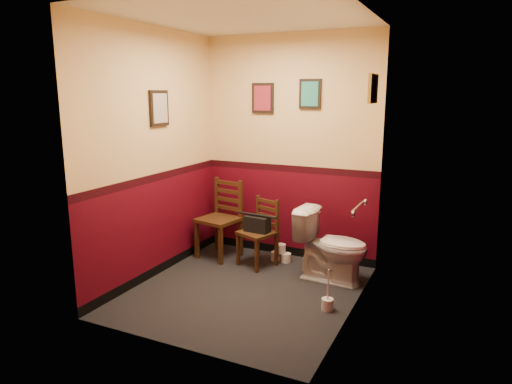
# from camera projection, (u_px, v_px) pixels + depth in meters

# --- Properties ---
(floor) EXTENTS (2.20, 2.40, 0.00)m
(floor) POSITION_uv_depth(u_px,v_px,m) (246.00, 291.00, 4.74)
(floor) COLOR black
(floor) RESTS_ON ground
(ceiling) EXTENTS (2.20, 2.40, 0.00)m
(ceiling) POSITION_uv_depth(u_px,v_px,m) (244.00, 16.00, 4.17)
(ceiling) COLOR silver
(ceiling) RESTS_ON ground
(wall_back) EXTENTS (2.20, 0.00, 2.70)m
(wall_back) POSITION_uv_depth(u_px,v_px,m) (290.00, 149.00, 5.51)
(wall_back) COLOR #490612
(wall_back) RESTS_ON ground
(wall_front) EXTENTS (2.20, 0.00, 2.70)m
(wall_front) POSITION_uv_depth(u_px,v_px,m) (173.00, 183.00, 3.39)
(wall_front) COLOR #490612
(wall_front) RESTS_ON ground
(wall_left) EXTENTS (0.00, 2.40, 2.70)m
(wall_left) POSITION_uv_depth(u_px,v_px,m) (154.00, 156.00, 4.91)
(wall_left) COLOR #490612
(wall_left) RESTS_ON ground
(wall_right) EXTENTS (0.00, 2.40, 2.70)m
(wall_right) POSITION_uv_depth(u_px,v_px,m) (357.00, 170.00, 3.99)
(wall_right) COLOR #490612
(wall_right) RESTS_ON ground
(grab_bar) EXTENTS (0.05, 0.56, 0.06)m
(grab_bar) POSITION_uv_depth(u_px,v_px,m) (358.00, 207.00, 4.31)
(grab_bar) COLOR silver
(grab_bar) RESTS_ON wall_right
(framed_print_back_a) EXTENTS (0.28, 0.04, 0.36)m
(framed_print_back_a) POSITION_uv_depth(u_px,v_px,m) (263.00, 98.00, 5.51)
(framed_print_back_a) COLOR black
(framed_print_back_a) RESTS_ON wall_back
(framed_print_back_b) EXTENTS (0.26, 0.04, 0.34)m
(framed_print_back_b) POSITION_uv_depth(u_px,v_px,m) (310.00, 94.00, 5.25)
(framed_print_back_b) COLOR black
(framed_print_back_b) RESTS_ON wall_back
(framed_print_left) EXTENTS (0.04, 0.30, 0.38)m
(framed_print_left) POSITION_uv_depth(u_px,v_px,m) (159.00, 108.00, 4.89)
(framed_print_left) COLOR black
(framed_print_left) RESTS_ON wall_left
(framed_print_right) EXTENTS (0.04, 0.34, 0.28)m
(framed_print_right) POSITION_uv_depth(u_px,v_px,m) (373.00, 89.00, 4.38)
(framed_print_right) COLOR olive
(framed_print_right) RESTS_ON wall_right
(toilet) EXTENTS (0.82, 0.49, 0.77)m
(toilet) POSITION_uv_depth(u_px,v_px,m) (332.00, 246.00, 4.93)
(toilet) COLOR white
(toilet) RESTS_ON floor
(toilet_brush) EXTENTS (0.11, 0.11, 0.41)m
(toilet_brush) POSITION_uv_depth(u_px,v_px,m) (327.00, 304.00, 4.30)
(toilet_brush) COLOR silver
(toilet_brush) RESTS_ON floor
(chair_left) EXTENTS (0.52, 0.52, 0.96)m
(chair_left) POSITION_uv_depth(u_px,v_px,m) (221.00, 219.00, 5.66)
(chair_left) COLOR #402713
(chair_left) RESTS_ON floor
(chair_right) EXTENTS (0.48, 0.48, 0.80)m
(chair_right) POSITION_uv_depth(u_px,v_px,m) (259.00, 232.00, 5.38)
(chair_right) COLOR #402713
(chair_right) RESTS_ON floor
(handbag) EXTENTS (0.31, 0.17, 0.21)m
(handbag) POSITION_uv_depth(u_px,v_px,m) (257.00, 224.00, 5.33)
(handbag) COLOR black
(handbag) RESTS_ON chair_right
(tp_stack) EXTENTS (0.25, 0.13, 0.22)m
(tp_stack) POSITION_uv_depth(u_px,v_px,m) (281.00, 254.00, 5.55)
(tp_stack) COLOR silver
(tp_stack) RESTS_ON floor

